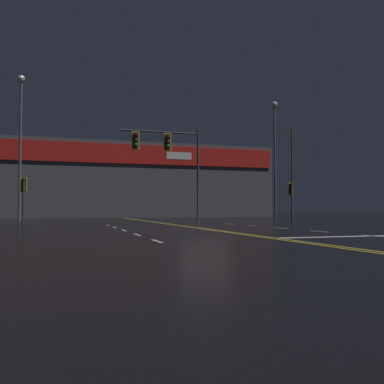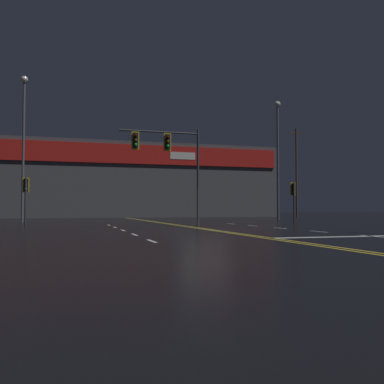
# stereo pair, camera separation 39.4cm
# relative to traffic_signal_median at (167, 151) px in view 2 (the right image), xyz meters

# --- Properties ---
(ground_plane) EXTENTS (200.00, 200.00, 0.00)m
(ground_plane) POSITION_rel_traffic_signal_median_xyz_m (1.53, -2.34, -4.24)
(ground_plane) COLOR black
(road_markings) EXTENTS (12.53, 60.00, 0.01)m
(road_markings) POSITION_rel_traffic_signal_median_xyz_m (2.24, -3.52, -4.24)
(road_markings) COLOR gold
(road_markings) RESTS_ON ground
(traffic_signal_median) EXTENTS (4.55, 0.36, 5.56)m
(traffic_signal_median) POSITION_rel_traffic_signal_median_xyz_m (0.00, 0.00, 0.00)
(traffic_signal_median) COLOR #38383D
(traffic_signal_median) RESTS_ON ground
(traffic_signal_corner_northwest) EXTENTS (0.42, 0.36, 3.13)m
(traffic_signal_corner_northwest) POSITION_rel_traffic_signal_median_xyz_m (-7.91, 7.25, -1.95)
(traffic_signal_corner_northwest) COLOR #38383D
(traffic_signal_corner_northwest) RESTS_ON ground
(traffic_signal_corner_northeast) EXTENTS (0.42, 0.36, 3.09)m
(traffic_signal_corner_northeast) POSITION_rel_traffic_signal_median_xyz_m (11.46, 6.25, -1.98)
(traffic_signal_corner_northeast) COLOR #38383D
(traffic_signal_corner_northeast) RESTS_ON ground
(streetlight_median_approach) EXTENTS (0.56, 0.56, 11.66)m
(streetlight_median_approach) POSITION_rel_traffic_signal_median_xyz_m (-8.65, 13.06, 2.99)
(streetlight_median_approach) COLOR #59595E
(streetlight_median_approach) RESTS_ON ground
(streetlight_far_left) EXTENTS (0.56, 0.56, 11.14)m
(streetlight_far_left) POSITION_rel_traffic_signal_median_xyz_m (13.54, 12.65, 2.71)
(streetlight_far_left) COLOR #59595E
(streetlight_far_left) RESTS_ON ground
(building_backdrop) EXTENTS (39.98, 10.23, 9.29)m
(building_backdrop) POSITION_rel_traffic_signal_median_xyz_m (1.53, 33.17, 0.42)
(building_backdrop) COLOR #4C4C51
(building_backdrop) RESTS_ON ground
(utility_pole_row) EXTENTS (47.08, 0.26, 12.50)m
(utility_pole_row) POSITION_rel_traffic_signal_median_xyz_m (2.00, 28.66, 2.11)
(utility_pole_row) COLOR #4C3828
(utility_pole_row) RESTS_ON ground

